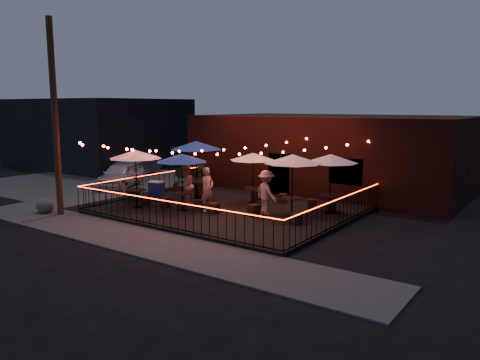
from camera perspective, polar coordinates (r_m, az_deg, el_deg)
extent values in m
plane|color=black|center=(18.64, -4.91, -5.05)|extent=(110.00, 110.00, 0.00)
cube|color=black|center=(20.14, -1.20, -3.73)|extent=(10.00, 8.00, 0.15)
cube|color=#44413F|center=(16.39, -12.39, -7.12)|extent=(18.00, 2.50, 0.05)
cube|color=#44413F|center=(30.00, -17.44, -0.03)|extent=(11.00, 12.00, 0.02)
cube|color=#38160F|center=(26.16, 11.18, 3.34)|extent=(14.00, 8.00, 4.00)
cube|color=black|center=(23.31, 4.89, 0.56)|extent=(1.20, 0.24, 2.20)
cube|color=black|center=(21.68, 12.87, 1.06)|extent=(1.60, 0.24, 1.20)
cube|color=black|center=(37.52, -17.04, 5.57)|extent=(12.00, 9.00, 5.00)
cylinder|color=#3C2B18|center=(20.48, -21.62, 6.94)|extent=(0.26, 0.26, 8.00)
cube|color=black|center=(17.16, -9.29, -5.58)|extent=(10.00, 0.04, 0.04)
cube|color=black|center=(16.96, -9.37, -2.57)|extent=(10.00, 0.04, 0.04)
cube|color=#FC2D0C|center=(16.95, -9.38, -2.47)|extent=(10.00, 0.03, 0.02)
cube|color=black|center=(23.39, -11.04, -1.71)|extent=(0.04, 8.00, 0.04)
cube|color=black|center=(23.24, -11.11, 0.52)|extent=(0.04, 8.00, 0.04)
cube|color=#FC2D0C|center=(23.24, -11.12, 0.60)|extent=(0.03, 8.00, 0.02)
cube|color=black|center=(17.63, 11.95, -5.26)|extent=(0.04, 8.00, 0.04)
cube|color=black|center=(17.43, 12.05, -2.33)|extent=(0.04, 8.00, 0.04)
cube|color=#FC2D0C|center=(17.43, 12.05, -2.24)|extent=(0.03, 8.00, 0.02)
cylinder|color=black|center=(20.90, -12.40, -3.22)|extent=(0.45, 0.45, 0.03)
cylinder|color=black|center=(20.82, -12.44, -2.23)|extent=(0.06, 0.06, 0.74)
cylinder|color=black|center=(20.75, -12.47, -1.20)|extent=(0.83, 0.83, 0.04)
cylinder|color=black|center=(20.68, -12.52, 0.09)|extent=(0.05, 0.05, 2.48)
cone|color=silver|center=(20.54, -12.62, 3.08)|extent=(2.70, 2.70, 0.36)
cylinder|color=black|center=(22.52, -5.29, -2.15)|extent=(0.50, 0.50, 0.03)
cylinder|color=black|center=(22.45, -5.30, -1.15)|extent=(0.07, 0.07, 0.81)
cylinder|color=black|center=(22.38, -5.32, -0.10)|extent=(0.90, 0.90, 0.05)
cylinder|color=black|center=(22.30, -5.34, 1.21)|extent=(0.05, 0.05, 2.70)
cone|color=navy|center=(22.17, -5.38, 4.24)|extent=(3.14, 3.14, 0.39)
cylinder|color=black|center=(19.99, -7.00, -3.63)|extent=(0.44, 0.44, 0.03)
cylinder|color=black|center=(19.91, -7.02, -2.64)|extent=(0.06, 0.06, 0.71)
cylinder|color=black|center=(19.84, -7.04, -1.60)|extent=(0.79, 0.79, 0.04)
cylinder|color=black|center=(19.76, -7.07, -0.30)|extent=(0.04, 0.04, 2.38)
cone|color=navy|center=(19.62, -7.13, 2.70)|extent=(2.83, 2.83, 0.35)
cylinder|color=black|center=(21.21, 1.58, -2.83)|extent=(0.42, 0.42, 0.03)
cylinder|color=black|center=(21.15, 1.58, -1.93)|extent=(0.06, 0.06, 0.68)
cylinder|color=black|center=(21.08, 1.59, -1.00)|extent=(0.76, 0.76, 0.04)
cylinder|color=black|center=(21.01, 1.59, 0.18)|extent=(0.04, 0.04, 2.28)
cone|color=silver|center=(20.88, 1.61, 2.88)|extent=(2.75, 2.75, 0.33)
cylinder|color=black|center=(18.79, 6.31, -4.43)|extent=(0.45, 0.45, 0.03)
cylinder|color=black|center=(18.71, 6.33, -3.34)|extent=(0.06, 0.06, 0.74)
cylinder|color=black|center=(18.63, 6.35, -2.20)|extent=(0.82, 0.82, 0.04)
cylinder|color=black|center=(18.55, 6.38, -0.76)|extent=(0.05, 0.05, 2.47)
cone|color=silver|center=(18.40, 6.44, 2.56)|extent=(2.54, 2.54, 0.36)
cylinder|color=black|center=(19.68, 10.82, -3.93)|extent=(0.44, 0.44, 0.03)
cylinder|color=black|center=(19.60, 10.85, -2.91)|extent=(0.06, 0.06, 0.72)
cylinder|color=black|center=(19.53, 10.88, -1.84)|extent=(0.80, 0.80, 0.04)
cylinder|color=black|center=(19.45, 10.92, -0.50)|extent=(0.04, 0.04, 2.41)
cone|color=silver|center=(19.30, 11.01, 2.59)|extent=(2.79, 2.79, 0.35)
cube|color=black|center=(21.30, -11.47, -2.42)|extent=(0.40, 0.40, 0.42)
cube|color=black|center=(20.68, -9.15, -2.72)|extent=(0.43, 0.43, 0.41)
cube|color=black|center=(23.88, -7.48, -0.97)|extent=(0.57, 0.57, 0.51)
cube|color=black|center=(22.86, -5.18, -1.51)|extent=(0.35, 0.35, 0.41)
cube|color=black|center=(19.80, -5.03, -3.09)|extent=(0.49, 0.49, 0.45)
cube|color=black|center=(19.21, -3.21, -3.48)|extent=(0.37, 0.37, 0.43)
cube|color=black|center=(22.00, 1.98, -1.83)|extent=(0.41, 0.41, 0.46)
cube|color=black|center=(21.33, 5.24, -2.25)|extent=(0.46, 0.46, 0.42)
cube|color=black|center=(18.81, 1.68, -3.70)|extent=(0.47, 0.47, 0.46)
cube|color=black|center=(17.60, 6.81, -4.74)|extent=(0.37, 0.37, 0.41)
cube|color=black|center=(20.17, 8.82, -2.96)|extent=(0.49, 0.49, 0.44)
cube|color=black|center=(19.96, 10.96, -3.15)|extent=(0.44, 0.44, 0.43)
imported|color=tan|center=(19.60, -4.00, -1.13)|extent=(0.45, 0.68, 1.85)
imported|color=#D9B58B|center=(20.75, -6.62, -0.65)|extent=(0.70, 0.89, 1.81)
imported|color=#D4A593|center=(18.93, 3.24, -1.53)|extent=(1.34, 1.07, 1.81)
imported|color=#0E3F0F|center=(22.17, -12.74, -0.94)|extent=(1.29, 1.18, 1.23)
imported|color=#13340A|center=(23.97, -7.32, 0.00)|extent=(0.72, 0.59, 1.27)
imported|color=#1C4015|center=(25.39, -5.01, 0.51)|extent=(0.92, 0.92, 1.24)
cube|color=#1D33A3|center=(22.26, -10.16, -1.35)|extent=(0.68, 0.51, 0.83)
cube|color=silver|center=(22.19, -10.19, -0.24)|extent=(0.72, 0.56, 0.05)
ellipsoid|color=#4E4D48|center=(21.46, -22.69, -2.94)|extent=(0.97, 0.86, 0.66)
imported|color=silver|center=(27.08, -14.36, 0.60)|extent=(3.20, 4.30, 1.36)
imported|color=#A3A3AC|center=(31.08, -12.48, 1.82)|extent=(3.03, 4.69, 1.46)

